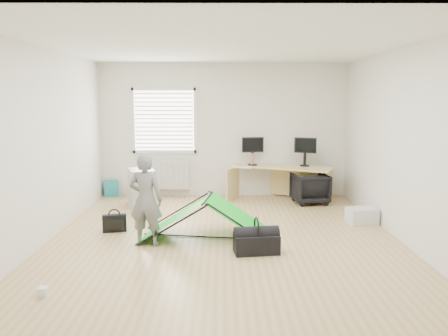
{
  "coord_description": "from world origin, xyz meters",
  "views": [
    {
      "loc": [
        -0.03,
        -6.15,
        2.0
      ],
      "look_at": [
        0.0,
        0.4,
        0.95
      ],
      "focal_mm": 35.0,
      "sensor_mm": 36.0,
      "label": 1
    }
  ],
  "objects_px": {
    "filing_cabinet": "(142,187)",
    "monitor_left": "(253,155)",
    "laptop_bag": "(115,223)",
    "storage_crate": "(362,216)",
    "desk": "(281,183)",
    "duffel_bag": "(256,244)",
    "thermos": "(252,159)",
    "monitor_right": "(305,156)",
    "kite": "(208,218)",
    "person": "(146,200)",
    "office_chair": "(310,188)"
  },
  "relations": [
    {
      "from": "office_chair",
      "to": "storage_crate",
      "type": "relative_size",
      "value": 1.42
    },
    {
      "from": "person",
      "to": "kite",
      "type": "bearing_deg",
      "value": -151.2
    },
    {
      "from": "kite",
      "to": "laptop_bag",
      "type": "distance_m",
      "value": 1.46
    },
    {
      "from": "monitor_left",
      "to": "thermos",
      "type": "relative_size",
      "value": 1.79
    },
    {
      "from": "person",
      "to": "laptop_bag",
      "type": "distance_m",
      "value": 0.98
    },
    {
      "from": "monitor_right",
      "to": "person",
      "type": "relative_size",
      "value": 0.34
    },
    {
      "from": "monitor_right",
      "to": "kite",
      "type": "xyz_separation_m",
      "value": [
        -1.84,
        -2.45,
        -0.58
      ]
    },
    {
      "from": "thermos",
      "to": "person",
      "type": "xyz_separation_m",
      "value": [
        -1.64,
        -2.87,
        -0.15
      ]
    },
    {
      "from": "filing_cabinet",
      "to": "desk",
      "type": "bearing_deg",
      "value": -7.02
    },
    {
      "from": "monitor_left",
      "to": "person",
      "type": "xyz_separation_m",
      "value": [
        -1.65,
        -2.87,
        -0.24
      ]
    },
    {
      "from": "monitor_right",
      "to": "filing_cabinet",
      "type": "bearing_deg",
      "value": -150.02
    },
    {
      "from": "monitor_right",
      "to": "thermos",
      "type": "height_order",
      "value": "monitor_right"
    },
    {
      "from": "storage_crate",
      "to": "desk",
      "type": "bearing_deg",
      "value": 121.9
    },
    {
      "from": "monitor_left",
      "to": "thermos",
      "type": "distance_m",
      "value": 0.09
    },
    {
      "from": "duffel_bag",
      "to": "kite",
      "type": "bearing_deg",
      "value": 128.57
    },
    {
      "from": "thermos",
      "to": "duffel_bag",
      "type": "distance_m",
      "value": 3.27
    },
    {
      "from": "storage_crate",
      "to": "duffel_bag",
      "type": "distance_m",
      "value": 2.26
    },
    {
      "from": "desk",
      "to": "storage_crate",
      "type": "relative_size",
      "value": 4.37
    },
    {
      "from": "desk",
      "to": "thermos",
      "type": "height_order",
      "value": "thermos"
    },
    {
      "from": "thermos",
      "to": "storage_crate",
      "type": "xyz_separation_m",
      "value": [
        1.65,
        -1.84,
        -0.67
      ]
    },
    {
      "from": "person",
      "to": "storage_crate",
      "type": "relative_size",
      "value": 2.83
    },
    {
      "from": "person",
      "to": "laptop_bag",
      "type": "relative_size",
      "value": 3.62
    },
    {
      "from": "monitor_right",
      "to": "storage_crate",
      "type": "xyz_separation_m",
      "value": [
        0.62,
        -1.72,
        -0.75
      ]
    },
    {
      "from": "office_chair",
      "to": "laptop_bag",
      "type": "bearing_deg",
      "value": 18.86
    },
    {
      "from": "monitor_left",
      "to": "person",
      "type": "relative_size",
      "value": 0.34
    },
    {
      "from": "kite",
      "to": "duffel_bag",
      "type": "height_order",
      "value": "kite"
    },
    {
      "from": "duffel_bag",
      "to": "desk",
      "type": "bearing_deg",
      "value": 68.59
    },
    {
      "from": "monitor_left",
      "to": "monitor_right",
      "type": "relative_size",
      "value": 1.0
    },
    {
      "from": "thermos",
      "to": "kite",
      "type": "bearing_deg",
      "value": -107.52
    },
    {
      "from": "desk",
      "to": "duffel_bag",
      "type": "relative_size",
      "value": 3.4
    },
    {
      "from": "kite",
      "to": "duffel_bag",
      "type": "xyz_separation_m",
      "value": [
        0.66,
        -0.62,
        -0.17
      ]
    },
    {
      "from": "person",
      "to": "laptop_bag",
      "type": "xyz_separation_m",
      "value": [
        -0.59,
        0.6,
        -0.5
      ]
    },
    {
      "from": "thermos",
      "to": "office_chair",
      "type": "bearing_deg",
      "value": -23.15
    },
    {
      "from": "filing_cabinet",
      "to": "monitor_left",
      "type": "relative_size",
      "value": 1.6
    },
    {
      "from": "thermos",
      "to": "person",
      "type": "relative_size",
      "value": 0.19
    },
    {
      "from": "desk",
      "to": "kite",
      "type": "xyz_separation_m",
      "value": [
        -1.39,
        -2.46,
        -0.04
      ]
    },
    {
      "from": "storage_crate",
      "to": "thermos",
      "type": "bearing_deg",
      "value": 131.92
    },
    {
      "from": "filing_cabinet",
      "to": "monitor_left",
      "type": "height_order",
      "value": "monitor_left"
    },
    {
      "from": "desk",
      "to": "person",
      "type": "bearing_deg",
      "value": -104.3
    },
    {
      "from": "thermos",
      "to": "storage_crate",
      "type": "relative_size",
      "value": 0.54
    },
    {
      "from": "filing_cabinet",
      "to": "monitor_left",
      "type": "xyz_separation_m",
      "value": [
        2.12,
        0.63,
        0.53
      ]
    },
    {
      "from": "laptop_bag",
      "to": "duffel_bag",
      "type": "relative_size",
      "value": 0.61
    },
    {
      "from": "office_chair",
      "to": "storage_crate",
      "type": "xyz_separation_m",
      "value": [
        0.57,
        -1.38,
        -0.16
      ]
    },
    {
      "from": "thermos",
      "to": "person",
      "type": "height_order",
      "value": "person"
    },
    {
      "from": "filing_cabinet",
      "to": "storage_crate",
      "type": "xyz_separation_m",
      "value": [
        3.77,
        -1.21,
        -0.22
      ]
    },
    {
      "from": "monitor_left",
      "to": "laptop_bag",
      "type": "relative_size",
      "value": 1.23
    },
    {
      "from": "monitor_right",
      "to": "duffel_bag",
      "type": "relative_size",
      "value": 0.75
    },
    {
      "from": "monitor_right",
      "to": "person",
      "type": "distance_m",
      "value": 3.84
    },
    {
      "from": "filing_cabinet",
      "to": "kite",
      "type": "bearing_deg",
      "value": -74.01
    },
    {
      "from": "desk",
      "to": "monitor_left",
      "type": "height_order",
      "value": "monitor_left"
    }
  ]
}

